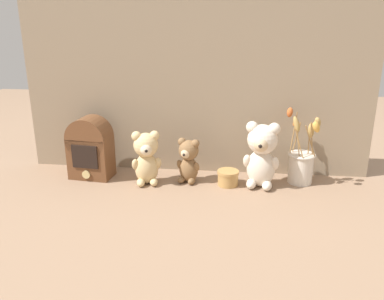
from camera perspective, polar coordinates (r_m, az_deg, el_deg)
The scene contains 8 objects.
ground_plane at distance 1.71m, azimuth -0.07°, elevation -4.83°, with size 4.00×4.00×0.00m, color #8E7056.
backdrop_wall at distance 1.75m, azimuth 0.53°, elevation 9.12°, with size 1.50×0.02×0.78m.
teddy_bear_large at distance 1.66m, azimuth 9.74°, elevation -0.52°, with size 0.15×0.14×0.27m.
teddy_bear_medium at distance 1.68m, azimuth -6.44°, elevation -0.95°, with size 0.13×0.11×0.23m.
teddy_bear_small at distance 1.69m, azimuth -0.51°, elevation -1.37°, with size 0.11×0.10×0.19m.
flower_vase at distance 1.75m, azimuth 15.08°, elevation -1.66°, with size 0.14×0.15×0.32m.
vintage_radio at distance 1.79m, azimuth -14.08°, elevation 0.34°, with size 0.19×0.13×0.27m.
decorative_tin_tall at distance 1.69m, azimuth 5.07°, elevation -3.90°, with size 0.09×0.09×0.06m.
Camera 1 is at (0.17, -1.55, 0.69)m, focal length 38.00 mm.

